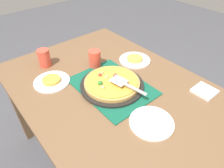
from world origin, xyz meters
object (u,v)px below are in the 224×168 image
(pizza, at_px, (112,82))
(plate_near_left, at_px, (135,60))
(napkin_stack, at_px, (205,91))
(served_slice_right, at_px, (51,80))
(plate_far_right, at_px, (52,82))
(cup_near, at_px, (44,58))
(plate_side, at_px, (151,123))
(pizza_server, at_px, (125,84))
(cup_far, at_px, (95,59))
(pizza_pan, at_px, (112,85))
(served_slice_left, at_px, (135,58))

(pizza, xyz_separation_m, plate_near_left, (-0.12, 0.31, -0.03))
(pizza, height_order, napkin_stack, pizza)
(plate_near_left, distance_m, served_slice_right, 0.59)
(plate_far_right, height_order, napkin_stack, napkin_stack)
(cup_near, bearing_deg, napkin_stack, 34.30)
(plate_near_left, bearing_deg, plate_side, -36.87)
(plate_far_right, distance_m, served_slice_right, 0.01)
(pizza, xyz_separation_m, plate_far_right, (-0.27, -0.26, -0.03))
(cup_near, bearing_deg, plate_near_left, 55.72)
(plate_near_left, distance_m, pizza_server, 0.37)
(pizza, distance_m, napkin_stack, 0.54)
(cup_far, height_order, pizza_server, cup_far)
(plate_near_left, bearing_deg, pizza_server, -53.88)
(cup_near, bearing_deg, plate_far_right, -15.63)
(plate_near_left, distance_m, plate_far_right, 0.59)
(pizza_pan, relative_size, napkin_stack, 3.17)
(pizza, height_order, plate_far_right, pizza)
(pizza_pan, xyz_separation_m, served_slice_right, (-0.27, -0.26, 0.01))
(pizza_pan, relative_size, plate_far_right, 1.73)
(cup_near, height_order, napkin_stack, cup_near)
(pizza, distance_m, plate_near_left, 0.33)
(served_slice_right, distance_m, napkin_stack, 0.91)
(plate_side, height_order, cup_far, cup_far)
(pizza_pan, bearing_deg, plate_near_left, 110.85)
(pizza_pan, xyz_separation_m, cup_far, (-0.24, 0.05, 0.05))
(plate_side, relative_size, napkin_stack, 1.83)
(plate_near_left, relative_size, plate_far_right, 1.00)
(napkin_stack, bearing_deg, plate_far_right, -135.80)
(pizza, bearing_deg, plate_near_left, 110.72)
(plate_side, distance_m, napkin_stack, 0.41)
(pizza, height_order, plate_near_left, pizza)
(plate_near_left, distance_m, cup_far, 0.29)
(pizza_pan, relative_size, cup_far, 3.17)
(cup_near, bearing_deg, served_slice_left, 55.72)
(served_slice_right, bearing_deg, cup_far, 84.48)
(served_slice_left, bearing_deg, plate_near_left, 0.00)
(pizza, xyz_separation_m, cup_near, (-0.47, -0.20, 0.03))
(pizza_pan, distance_m, cup_far, 0.25)
(cup_far, distance_m, napkin_stack, 0.71)
(plate_near_left, height_order, plate_far_right, same)
(plate_near_left, relative_size, cup_near, 1.83)
(plate_near_left, bearing_deg, served_slice_right, -105.00)
(cup_near, xyz_separation_m, napkin_stack, (0.85, 0.58, -0.05))
(pizza_pan, xyz_separation_m, served_slice_left, (-0.12, 0.31, 0.01))
(pizza_server, bearing_deg, cup_near, -158.84)
(plate_side, relative_size, pizza_server, 0.94)
(pizza_server, height_order, napkin_stack, pizza_server)
(plate_near_left, xyz_separation_m, cup_far, (-0.12, -0.26, 0.06))
(plate_far_right, bearing_deg, served_slice_right, 0.00)
(served_slice_right, bearing_deg, plate_side, 20.09)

